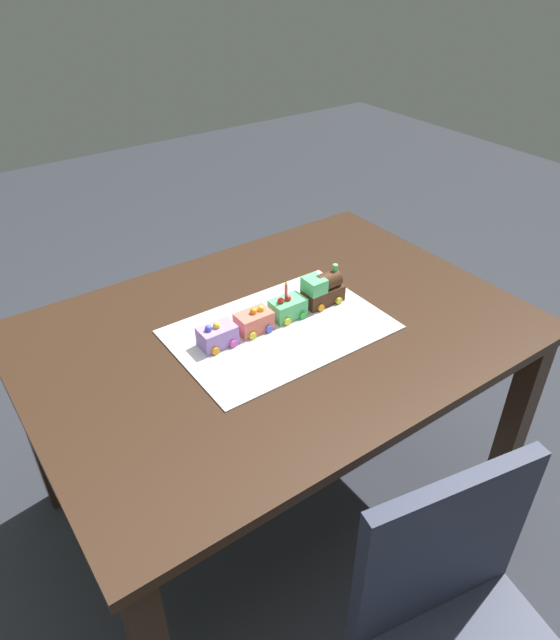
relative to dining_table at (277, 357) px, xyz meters
The scene contains 8 objects.
ground_plane 0.63m from the dining_table, ahead, with size 8.00×8.00×0.00m, color #2D3038.
dining_table is the anchor object (origin of this frame).
cake_board 0.11m from the dining_table, 91.46° to the left, with size 0.60×0.40×0.00m, color silver.
cake_locomotive 0.24m from the dining_table, behind, with size 0.14×0.08×0.12m.
cake_car_flatbed_mint_green 0.15m from the dining_table, 155.16° to the right, with size 0.10×0.08×0.07m.
cake_car_caboose_coral 0.15m from the dining_table, 22.56° to the right, with size 0.10×0.08×0.07m.
cake_car_gondola_lavender 0.23m from the dining_table, ahead, with size 0.10×0.08×0.07m.
birthday_candle 0.21m from the dining_table, 152.53° to the right, with size 0.01×0.01×0.05m.
Camera 1 is at (0.76, 1.09, 1.69)m, focal length 32.09 mm.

